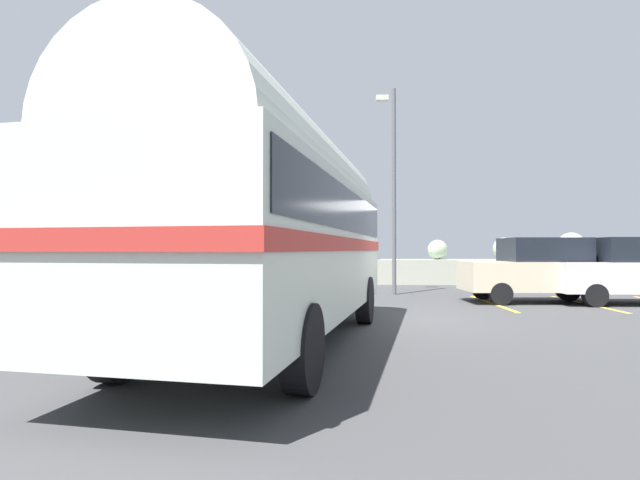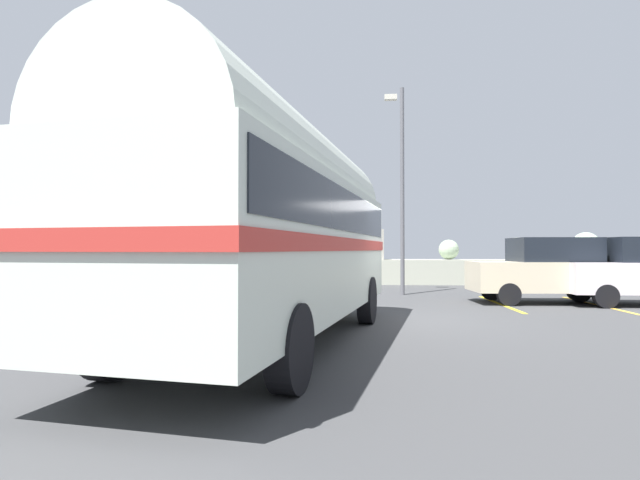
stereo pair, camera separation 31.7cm
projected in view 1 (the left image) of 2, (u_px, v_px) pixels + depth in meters
The scene contains 6 objects.
ground at pixel (384, 320), 10.89m from camera, with size 32.00×26.00×0.02m.
breakwater at pixel (354, 267), 22.73m from camera, with size 31.36×2.07×2.48m.
vintage_coach at pixel (277, 218), 8.13m from camera, with size 3.87×8.87×3.70m.
parked_car_nearest at pixel (537, 269), 14.55m from camera, with size 4.17×1.88×1.86m.
parked_car_middle at pixel (630, 270), 14.06m from camera, with size 4.11×1.75×1.86m.
lamp_post at pixel (392, 180), 17.22m from camera, with size 0.62×0.92×7.05m.
Camera 1 is at (-0.91, -10.97, 1.55)m, focal length 28.28 mm.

